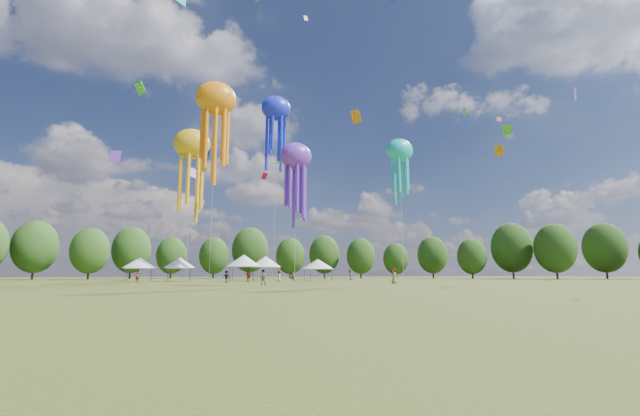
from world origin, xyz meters
name	(u,v)px	position (x,y,z in m)	size (l,w,h in m)	color
ground	(500,303)	(0.00, 0.00, 0.00)	(300.00, 300.00, 0.00)	#384416
spectator_near	(263,277)	(-4.28, 30.18, 0.81)	(0.79, 0.61, 1.62)	gray
spectators_far	(294,276)	(3.45, 47.22, 0.84)	(35.49, 26.36, 1.85)	gray
festival_tents	(234,262)	(-4.28, 56.40, 3.02)	(33.13, 9.56, 4.24)	#47474C
show_kites	(244,142)	(-5.41, 39.01, 17.97)	(26.57, 24.94, 28.22)	orange
small_kites	(294,70)	(1.80, 41.90, 30.45)	(78.17, 56.45, 37.21)	orange
treeline	(233,243)	(-3.87, 62.51, 6.54)	(201.57, 95.24, 13.43)	#38281C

